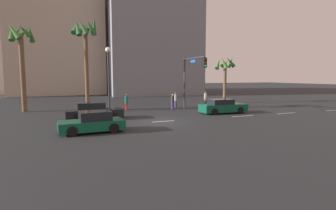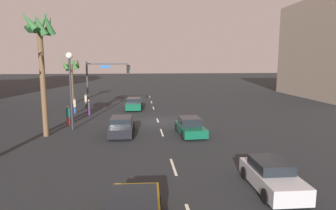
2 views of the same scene
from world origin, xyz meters
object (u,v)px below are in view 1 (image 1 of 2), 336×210
(pedestrian_3, at_px, (126,102))
(pedestrian_0, at_px, (206,98))
(car_0, at_px, (94,111))
(pedestrian_2, at_px, (173,101))
(traffic_signal, at_px, (191,73))
(streetlamp, at_px, (108,67))
(palm_tree_2, at_px, (225,68))
(palm_tree_1, at_px, (21,48))
(pedestrian_1, at_px, (176,99))
(building_1, at_px, (50,41))
(car_4, at_px, (92,123))
(building_0, at_px, (151,43))
(building_3, at_px, (54,17))
(car_1, at_px, (223,107))
(palm_tree_0, at_px, (85,40))

(pedestrian_3, bearing_deg, pedestrian_0, 0.37)
(car_0, xyz_separation_m, pedestrian_2, (8.88, 3.99, 0.22))
(traffic_signal, bearing_deg, pedestrian_3, 159.65)
(streetlamp, bearing_deg, palm_tree_2, 11.93)
(car_0, distance_m, palm_tree_2, 20.03)
(pedestrian_3, height_order, palm_tree_1, palm_tree_1)
(pedestrian_1, bearing_deg, building_1, 110.45)
(pedestrian_3, relative_size, building_1, 0.08)
(streetlamp, bearing_deg, car_4, -105.42)
(palm_tree_1, xyz_separation_m, palm_tree_2, (24.16, 0.06, -1.79))
(pedestrian_2, distance_m, palm_tree_1, 16.40)
(car_4, relative_size, pedestrian_1, 2.35)
(pedestrian_3, relative_size, palm_tree_2, 0.28)
(streetlamp, xyz_separation_m, building_0, (13.12, 26.54, 5.89))
(pedestrian_0, xyz_separation_m, building_3, (-17.15, 33.45, 14.82))
(pedestrian_0, distance_m, building_1, 44.66)
(pedestrian_2, bearing_deg, car_0, -155.79)
(car_1, bearing_deg, palm_tree_1, 155.25)
(traffic_signal, bearing_deg, building_1, 109.64)
(traffic_signal, xyz_separation_m, pedestrian_2, (-1.60, 1.37, -3.05))
(streetlamp, relative_size, pedestrian_3, 3.67)
(car_0, bearing_deg, pedestrian_1, 29.78)
(palm_tree_2, bearing_deg, streetlamp, -168.07)
(pedestrian_0, relative_size, pedestrian_2, 1.09)
(pedestrian_1, distance_m, palm_tree_2, 9.10)
(car_4, xyz_separation_m, pedestrian_0, (14.36, 10.56, 0.34))
(car_1, distance_m, pedestrian_3, 10.17)
(pedestrian_1, bearing_deg, pedestrian_3, -173.69)
(palm_tree_2, bearing_deg, traffic_signal, -146.35)
(streetlamp, relative_size, pedestrian_2, 3.87)
(pedestrian_0, height_order, pedestrian_2, pedestrian_0)
(car_4, relative_size, traffic_signal, 0.72)
(palm_tree_2, distance_m, building_0, 24.03)
(pedestrian_2, distance_m, building_1, 43.99)
(pedestrian_3, xyz_separation_m, palm_tree_1, (-10.03, 2.55, 5.55))
(car_0, distance_m, pedestrian_1, 11.53)
(car_4, distance_m, traffic_signal, 14.16)
(building_1, relative_size, building_3, 0.74)
(pedestrian_2, distance_m, building_0, 29.13)
(pedestrian_0, height_order, palm_tree_1, palm_tree_1)
(traffic_signal, xyz_separation_m, palm_tree_1, (-16.59, 4.98, 2.55))
(streetlamp, relative_size, building_1, 0.28)
(car_1, height_order, pedestrian_2, pedestrian_2)
(palm_tree_1, height_order, building_3, building_3)
(palm_tree_1, height_order, building_0, building_0)
(pedestrian_3, distance_m, building_3, 37.40)
(car_0, relative_size, car_1, 1.01)
(palm_tree_0, bearing_deg, building_0, 58.74)
(car_0, distance_m, palm_tree_0, 8.88)
(car_0, bearing_deg, pedestrian_2, 24.21)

